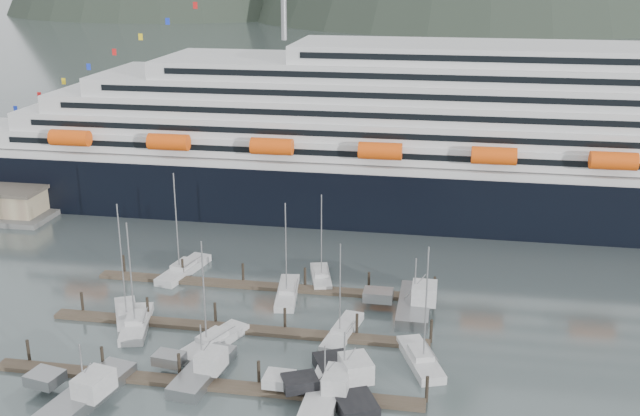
# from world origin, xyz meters

# --- Properties ---
(ground) EXTENTS (1600.00, 1600.00, 0.00)m
(ground) POSITION_xyz_m (0.00, 0.00, 0.00)
(ground) COLOR #4C595A
(ground) RESTS_ON ground
(cruise_ship) EXTENTS (210.00, 30.40, 50.30)m
(cruise_ship) POSITION_xyz_m (30.03, 54.94, 12.04)
(cruise_ship) COLOR black
(cruise_ship) RESTS_ON ground
(dock_near) EXTENTS (48.18, 2.28, 3.20)m
(dock_near) POSITION_xyz_m (-4.93, -9.95, 0.31)
(dock_near) COLOR #463C2D
(dock_near) RESTS_ON ground
(dock_mid) EXTENTS (48.18, 2.28, 3.20)m
(dock_mid) POSITION_xyz_m (-4.93, 3.05, 0.31)
(dock_mid) COLOR #463C2D
(dock_mid) RESTS_ON ground
(dock_far) EXTENTS (48.18, 2.28, 3.20)m
(dock_far) POSITION_xyz_m (-4.93, 16.05, 0.31)
(dock_far) COLOR #463C2D
(dock_far) RESTS_ON ground
(sailboat_a) EXTENTS (5.38, 10.57, 14.87)m
(sailboat_a) POSITION_xyz_m (-17.51, 1.56, 0.45)
(sailboat_a) COLOR #B8B8B8
(sailboat_a) RESTS_ON ground
(sailboat_b) EXTENTS (6.92, 10.22, 16.37)m
(sailboat_b) POSITION_xyz_m (-19.67, 3.44, 0.44)
(sailboat_b) COLOR #B8B8B8
(sailboat_b) RESTS_ON ground
(sailboat_c) EXTENTS (6.80, 10.80, 14.28)m
(sailboat_c) POSITION_xyz_m (-6.63, -1.42, 0.44)
(sailboat_c) COLOR #B8B8B8
(sailboat_c) RESTS_ON ground
(sailboat_d) EXTENTS (4.23, 10.61, 12.85)m
(sailboat_d) POSITION_xyz_m (8.23, 3.95, 0.40)
(sailboat_d) COLOR #B8B8B8
(sailboat_d) RESTS_ON ground
(sailboat_e) EXTENTS (5.14, 11.65, 16.13)m
(sailboat_e) POSITION_xyz_m (-17.60, 19.02, 0.45)
(sailboat_e) COLOR #B8B8B8
(sailboat_e) RESTS_ON ground
(sailboat_f) EXTENTS (4.62, 9.12, 13.62)m
(sailboat_f) POSITION_xyz_m (2.76, 19.99, 0.42)
(sailboat_f) COLOR #B8B8B8
(sailboat_f) RESTS_ON ground
(sailboat_g) EXTENTS (4.00, 10.96, 14.24)m
(sailboat_g) POSITION_xyz_m (-0.85, 13.88, 0.42)
(sailboat_g) COLOR #B8B8B8
(sailboat_g) RESTS_ON ground
(sailboat_h) EXTENTS (6.14, 10.33, 15.20)m
(sailboat_h) POSITION_xyz_m (18.00, -1.09, 0.45)
(sailboat_h) COLOR #B8B8B8
(sailboat_h) RESTS_ON ground
(trawler_a) EXTENTS (10.16, 13.86, 7.38)m
(trawler_a) POSITION_xyz_m (-16.29, -14.97, 0.93)
(trawler_a) COLOR gray
(trawler_a) RESTS_ON ground
(trawler_b) EXTENTS (8.52, 11.17, 7.01)m
(trawler_b) POSITION_xyz_m (-5.70, -8.18, 0.90)
(trawler_b) COLOR gray
(trawler_b) RESTS_ON ground
(trawler_c) EXTENTS (9.23, 13.11, 6.63)m
(trawler_c) POSITION_xyz_m (8.23, -9.80, 0.86)
(trawler_c) COLOR #B8B8B8
(trawler_c) RESTS_ON ground
(trawler_d) EXTENTS (11.11, 13.24, 7.66)m
(trawler_d) POSITION_xyz_m (10.08, -8.25, 0.95)
(trawler_d) COLOR black
(trawler_d) RESTS_ON ground
(trawler_e) EXTENTS (9.55, 12.53, 8.18)m
(trawler_e) POSITION_xyz_m (16.38, 12.42, 1.00)
(trawler_e) COLOR gray
(trawler_e) RESTS_ON ground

